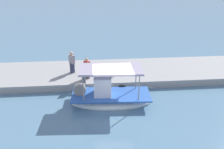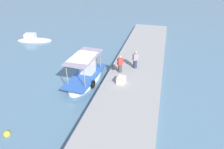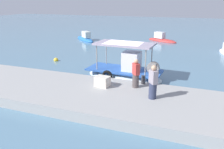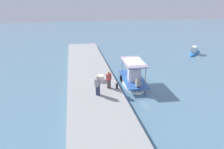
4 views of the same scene
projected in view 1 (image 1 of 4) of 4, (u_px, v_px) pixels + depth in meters
The scene contains 7 objects.
ground_plane at pixel (113, 106), 15.76m from camera, with size 120.00×120.00×0.00m, color slate.
dock_quay at pixel (108, 73), 19.80m from camera, with size 36.00×4.82×0.55m, color #9B9B99.
main_fishing_boat at pixel (110, 97), 15.94m from camera, with size 5.46×2.34×2.84m.
fisherman_near_bollard at pixel (72, 63), 18.94m from camera, with size 0.54×0.55×1.73m.
fisherman_by_crate at pixel (87, 69), 17.98m from camera, with size 0.51×0.52×1.64m.
mooring_bollard at pixel (83, 79), 17.53m from camera, with size 0.24×0.24×0.49m, color #2D2D33.
cargo_crate at pixel (111, 71), 18.77m from camera, with size 0.77×0.62×0.58m, color beige.
Camera 1 is at (1.24, 13.42, 8.43)m, focal length 38.67 mm.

